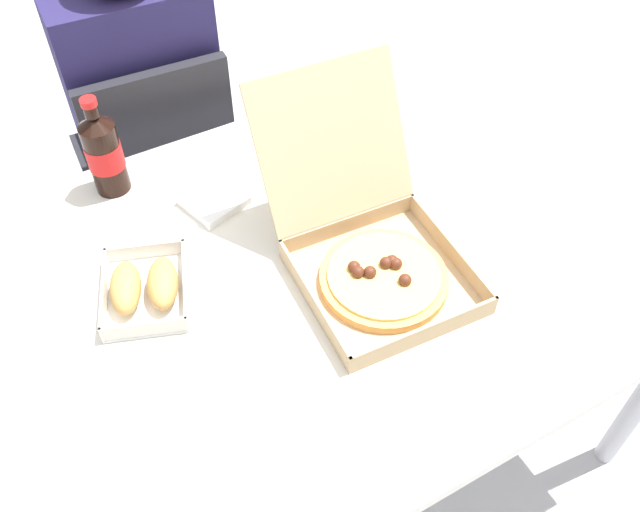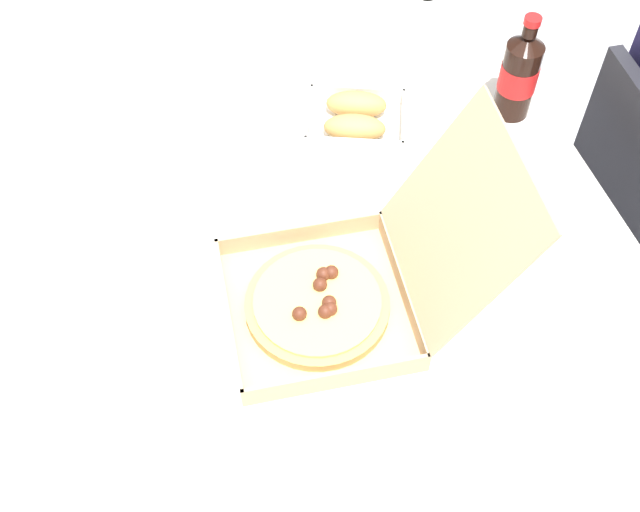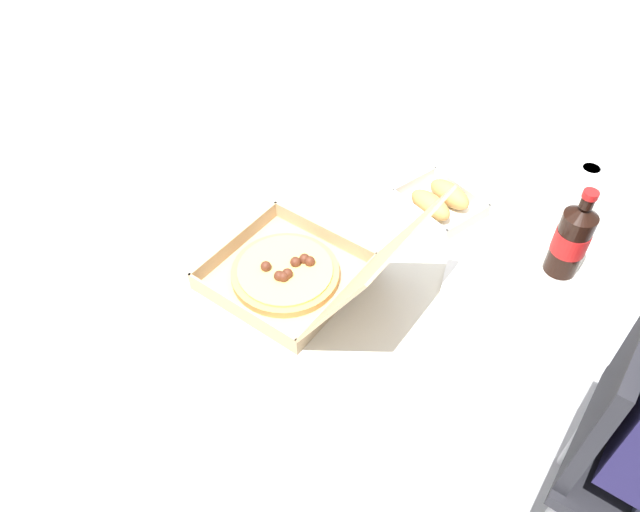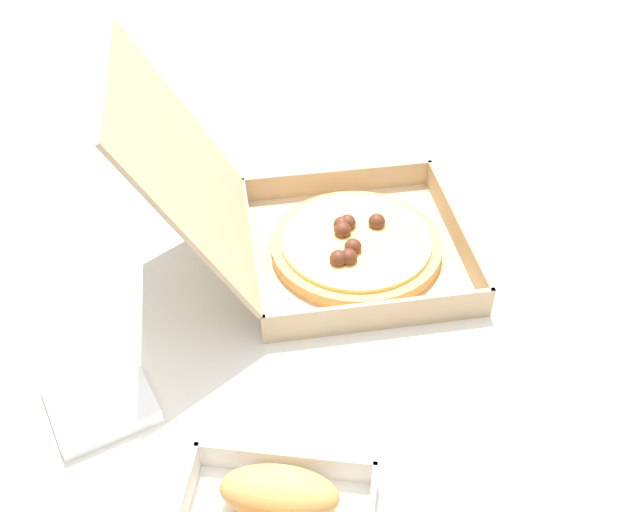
{
  "view_description": "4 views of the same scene",
  "coord_description": "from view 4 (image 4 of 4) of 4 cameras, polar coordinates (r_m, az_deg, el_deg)",
  "views": [
    {
      "loc": [
        -0.38,
        -0.75,
        1.71
      ],
      "look_at": [
        0.03,
        -0.01,
        0.75
      ],
      "focal_mm": 38.37,
      "sensor_mm": 36.0,
      "label": 1
    },
    {
      "loc": [
        0.79,
        -0.29,
        1.81
      ],
      "look_at": [
        0.02,
        -0.07,
        0.73
      ],
      "focal_mm": 44.15,
      "sensor_mm": 36.0,
      "label": 2
    },
    {
      "loc": [
        0.81,
        0.44,
        1.69
      ],
      "look_at": [
        0.03,
        -0.07,
        0.73
      ],
      "focal_mm": 33.23,
      "sensor_mm": 36.0,
      "label": 3
    },
    {
      "loc": [
        -0.64,
        0.12,
        1.4
      ],
      "look_at": [
        0.05,
        -0.03,
        0.79
      ],
      "focal_mm": 41.7,
      "sensor_mm": 36.0,
      "label": 4
    }
  ],
  "objects": [
    {
      "name": "pizza_box_open",
      "position": [
        1.01,
        0.49,
        1.84
      ],
      "size": [
        0.32,
        0.46,
        0.31
      ],
      "color": "tan",
      "rests_on": "dining_table"
    },
    {
      "name": "napkin_pile",
      "position": [
        0.89,
        -16.53,
        -10.61
      ],
      "size": [
        0.14,
        0.14,
        0.02
      ],
      "primitive_type": "cube",
      "rotation": [
        0.0,
        0.0,
        0.28
      ],
      "color": "white",
      "rests_on": "dining_table"
    },
    {
      "name": "dining_table",
      "position": [
        1.0,
        -1.36,
        -7.75
      ],
      "size": [
        1.48,
        0.96,
        0.72
      ],
      "color": "silver",
      "rests_on": "ground_plane"
    }
  ]
}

